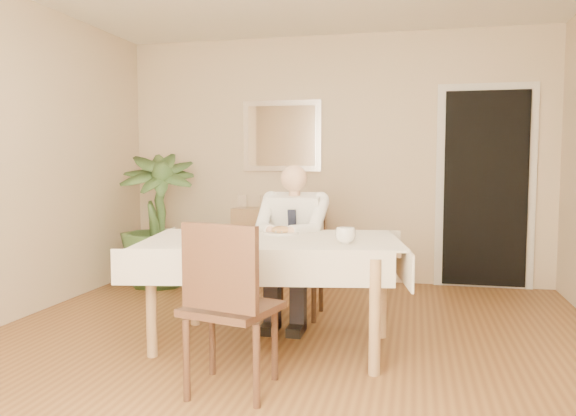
% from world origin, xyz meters
% --- Properties ---
extents(room, '(5.00, 5.02, 2.60)m').
position_xyz_m(room, '(0.00, 0.00, 1.30)').
color(room, brown).
rests_on(room, ground).
extents(doorway, '(0.96, 0.07, 2.10)m').
position_xyz_m(doorway, '(1.55, 2.46, 1.00)').
color(doorway, silver).
rests_on(doorway, ground).
extents(mirror, '(0.86, 0.04, 0.76)m').
position_xyz_m(mirror, '(-0.55, 2.47, 1.55)').
color(mirror, silver).
rests_on(mirror, room).
extents(dining_table, '(1.89, 1.31, 0.75)m').
position_xyz_m(dining_table, '(-0.08, 0.21, 0.67)').
color(dining_table, '#92724C').
rests_on(dining_table, ground).
extents(chair_far, '(0.41, 0.41, 0.86)m').
position_xyz_m(chair_far, '(-0.08, 1.09, 0.48)').
color(chair_far, '#3B2114').
rests_on(chair_far, ground).
extents(chair_near, '(0.55, 0.55, 0.95)m').
position_xyz_m(chair_near, '(-0.11, -0.64, 0.54)').
color(chair_near, '#3B2114').
rests_on(chair_near, ground).
extents(seated_man, '(0.48, 0.72, 1.24)m').
position_xyz_m(seated_man, '(-0.08, 0.81, 0.69)').
color(seated_man, white).
rests_on(seated_man, ground).
extents(plate, '(0.26, 0.26, 0.02)m').
position_xyz_m(plate, '(-0.07, 0.44, 0.76)').
color(plate, white).
rests_on(plate, dining_table).
extents(food, '(0.14, 0.14, 0.06)m').
position_xyz_m(food, '(-0.07, 0.44, 0.78)').
color(food, olive).
rests_on(food, dining_table).
extents(knife, '(0.01, 0.13, 0.01)m').
position_xyz_m(knife, '(-0.03, 0.38, 0.78)').
color(knife, silver).
rests_on(knife, dining_table).
extents(fork, '(0.01, 0.13, 0.01)m').
position_xyz_m(fork, '(-0.11, 0.38, 0.78)').
color(fork, silver).
rests_on(fork, dining_table).
extents(coffee_mug, '(0.14, 0.14, 0.10)m').
position_xyz_m(coffee_mug, '(0.44, 0.09, 0.80)').
color(coffee_mug, white).
rests_on(coffee_mug, dining_table).
extents(sideboard, '(0.99, 0.40, 0.78)m').
position_xyz_m(sideboard, '(-0.55, 2.32, 0.39)').
color(sideboard, '#92724C').
rests_on(sideboard, ground).
extents(photo_frame_left, '(0.10, 0.02, 0.14)m').
position_xyz_m(photo_frame_left, '(-0.96, 2.33, 0.85)').
color(photo_frame_left, silver).
rests_on(photo_frame_left, sideboard).
extents(photo_frame_center, '(0.10, 0.02, 0.14)m').
position_xyz_m(photo_frame_center, '(-0.71, 2.39, 0.85)').
color(photo_frame_center, silver).
rests_on(photo_frame_center, sideboard).
extents(photo_frame_right, '(0.10, 0.02, 0.14)m').
position_xyz_m(photo_frame_right, '(-0.46, 2.37, 0.85)').
color(photo_frame_right, silver).
rests_on(photo_frame_right, sideboard).
extents(potted_palm, '(0.99, 0.99, 1.36)m').
position_xyz_m(potted_palm, '(-1.70, 1.81, 0.68)').
color(potted_palm, '#314E23').
rests_on(potted_palm, ground).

